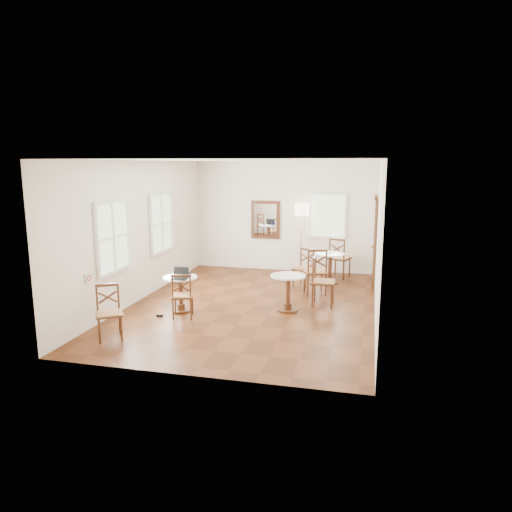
{
  "coord_description": "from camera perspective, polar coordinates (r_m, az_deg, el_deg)",
  "views": [
    {
      "loc": [
        2.35,
        -9.39,
        2.95
      ],
      "look_at": [
        0.0,
        0.3,
        1.0
      ],
      "focal_mm": 33.54,
      "sensor_mm": 36.0,
      "label": 1
    }
  ],
  "objects": [
    {
      "name": "power_adapter",
      "position": [
        9.57,
        -11.42,
        -6.97
      ],
      "size": [
        0.11,
        0.07,
        0.04
      ],
      "primitive_type": "cube",
      "color": "black",
      "rests_on": "ground"
    },
    {
      "name": "chair_mid_a",
      "position": [
        10.87,
        7.1,
        -1.84
      ],
      "size": [
        0.63,
        0.63,
        1.08
      ],
      "rotation": [
        0.0,
        0.0,
        3.48
      ],
      "color": "#472611",
      "rests_on": "ground"
    },
    {
      "name": "floor_lamp",
      "position": [
        12.74,
        5.42,
        4.99
      ],
      "size": [
        0.37,
        0.37,
        1.9
      ],
      "color": "#BF8C3F",
      "rests_on": "ground"
    },
    {
      "name": "cafe_table_back",
      "position": [
        11.92,
        8.82,
        -1.05
      ],
      "size": [
        0.73,
        0.73,
        0.77
      ],
      "color": "#472611",
      "rests_on": "ground"
    },
    {
      "name": "chair_back_a",
      "position": [
        12.57,
        9.89,
        -0.21
      ],
      "size": [
        0.62,
        0.62,
        1.06
      ],
      "rotation": [
        0.0,
        0.0,
        2.8
      ],
      "color": "#472611",
      "rests_on": "ground"
    },
    {
      "name": "mouse",
      "position": [
        9.69,
        -9.95,
        -2.29
      ],
      "size": [
        0.11,
        0.08,
        0.04
      ],
      "primitive_type": "ellipsoid",
      "rotation": [
        0.0,
        0.0,
        0.12
      ],
      "color": "black",
      "rests_on": "cafe_table_near"
    },
    {
      "name": "chair_near_a",
      "position": [
        9.31,
        -8.76,
        -4.68
      ],
      "size": [
        0.5,
        0.5,
        0.89
      ],
      "rotation": [
        0.0,
        0.0,
        3.42
      ],
      "color": "#472611",
      "rests_on": "ground"
    },
    {
      "name": "ground",
      "position": [
        10.12,
        -0.4,
        -5.89
      ],
      "size": [
        7.0,
        7.0,
        0.0
      ],
      "primitive_type": "plane",
      "color": "#51240D",
      "rests_on": "ground"
    },
    {
      "name": "room_shell",
      "position": [
        10.01,
        -0.37,
        4.99
      ],
      "size": [
        5.02,
        7.02,
        3.01
      ],
      "color": "white",
      "rests_on": "ground"
    },
    {
      "name": "laptop",
      "position": [
        9.47,
        -9.04,
        -2.36
      ],
      "size": [
        0.31,
        0.26,
        0.21
      ],
      "rotation": [
        0.0,
        0.0,
        0.05
      ],
      "color": "black",
      "rests_on": "cafe_table_near"
    },
    {
      "name": "chair_mid_b",
      "position": [
        10.09,
        7.85,
        -3.01
      ],
      "size": [
        0.48,
        0.48,
        1.03
      ],
      "rotation": [
        0.0,
        0.0,
        1.57
      ],
      "color": "#472611",
      "rests_on": "ground"
    },
    {
      "name": "water_glass",
      "position": [
        9.49,
        -9.01,
        -2.34
      ],
      "size": [
        0.07,
        0.07,
        0.11
      ],
      "primitive_type": "cylinder",
      "color": "white",
      "rests_on": "cafe_table_near"
    },
    {
      "name": "chair_near_b",
      "position": [
        8.49,
        -17.13,
        -6.47
      ],
      "size": [
        0.59,
        0.59,
        0.93
      ],
      "rotation": [
        0.0,
        0.0,
        0.59
      ],
      "color": "#472611",
      "rests_on": "ground"
    },
    {
      "name": "navy_mug",
      "position": [
        9.58,
        -8.1,
        -2.2
      ],
      "size": [
        0.13,
        0.09,
        0.1
      ],
      "color": "black",
      "rests_on": "cafe_table_near"
    },
    {
      "name": "chair_back_b",
      "position": [
        11.6,
        5.73,
        -1.42
      ],
      "size": [
        0.54,
        0.54,
        0.91
      ],
      "rotation": [
        0.0,
        0.0,
        -0.38
      ],
      "color": "#472611",
      "rests_on": "ground"
    },
    {
      "name": "cafe_table_near",
      "position": [
        9.7,
        -8.98,
        -4.03
      ],
      "size": [
        0.68,
        0.68,
        0.72
      ],
      "color": "#472611",
      "rests_on": "ground"
    },
    {
      "name": "cafe_table_mid",
      "position": [
        9.63,
        3.84,
        -3.94
      ],
      "size": [
        0.7,
        0.7,
        0.74
      ],
      "color": "#472611",
      "rests_on": "ground"
    }
  ]
}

